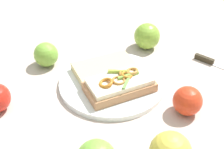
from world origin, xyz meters
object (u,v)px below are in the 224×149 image
object	(u,v)px
apple_2	(147,36)
knife	(209,61)
sandwich	(120,84)
apple_0	(46,54)
bread_slice_side	(105,68)
plate	(112,83)
apple_4	(188,101)

from	to	relation	value
apple_2	knife	distance (m)	0.20
sandwich	knife	world-z (taller)	sandwich
apple_2	sandwich	bearing A→B (deg)	-97.30
sandwich	apple_0	size ratio (longest dim) A/B	2.71
bread_slice_side	apple_0	distance (m)	0.17
apple_0	apple_2	distance (m)	0.31
plate	knife	bearing A→B (deg)	33.25
bread_slice_side	knife	distance (m)	0.31
plate	apple_0	xyz separation A→B (m)	(-0.20, 0.05, 0.03)
knife	sandwich	bearing A→B (deg)	-113.50
plate	apple_4	world-z (taller)	apple_4
bread_slice_side	knife	bearing A→B (deg)	167.17
sandwich	knife	distance (m)	0.30
bread_slice_side	plate	bearing A→B (deg)	91.26
apple_2	apple_0	bearing A→B (deg)	-148.41
bread_slice_side	knife	xyz separation A→B (m)	(0.28, 0.13, -0.02)
apple_2	apple_4	distance (m)	0.30
sandwich	apple_2	size ratio (longest dim) A/B	2.38
apple_4	apple_0	bearing A→B (deg)	165.06
apple_0	sandwich	bearing A→B (deg)	-19.25
apple_0	apple_4	size ratio (longest dim) A/B	1.00
apple_4	sandwich	bearing A→B (deg)	171.30
sandwich	bread_slice_side	size ratio (longest dim) A/B	1.16
apple_0	knife	world-z (taller)	apple_0
knife	apple_4	bearing A→B (deg)	-78.95
apple_0	apple_2	world-z (taller)	apple_2
bread_slice_side	apple_0	size ratio (longest dim) A/B	2.33
apple_4	knife	size ratio (longest dim) A/B	0.55
sandwich	apple_0	world-z (taller)	apple_0
sandwich	apple_2	distance (m)	0.24
plate	apple_4	distance (m)	0.21
sandwich	bread_slice_side	distance (m)	0.09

